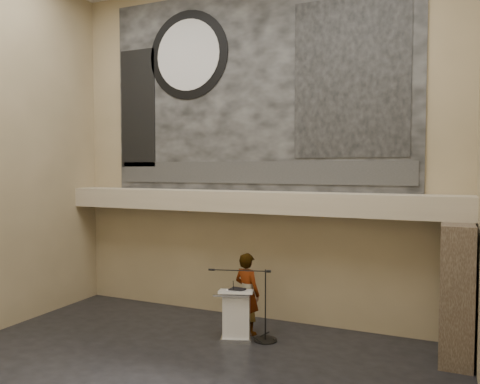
% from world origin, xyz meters
% --- Properties ---
extents(floor, '(10.00, 10.00, 0.00)m').
position_xyz_m(floor, '(0.00, 0.00, 0.00)').
color(floor, black).
rests_on(floor, ground).
extents(wall_back, '(10.00, 0.02, 8.50)m').
position_xyz_m(wall_back, '(0.00, 4.00, 4.25)').
color(wall_back, '#887856').
rests_on(wall_back, floor).
extents(soffit, '(10.00, 0.80, 0.50)m').
position_xyz_m(soffit, '(0.00, 3.60, 2.95)').
color(soffit, tan).
rests_on(soffit, wall_back).
extents(sprinkler_left, '(0.04, 0.04, 0.06)m').
position_xyz_m(sprinkler_left, '(-1.60, 3.55, 2.67)').
color(sprinkler_left, '#B2893D').
rests_on(sprinkler_left, soffit).
extents(sprinkler_right, '(0.04, 0.04, 0.06)m').
position_xyz_m(sprinkler_right, '(1.90, 3.55, 2.67)').
color(sprinkler_right, '#B2893D').
rests_on(sprinkler_right, soffit).
extents(banner, '(8.00, 0.05, 5.00)m').
position_xyz_m(banner, '(0.00, 3.97, 5.70)').
color(banner, black).
rests_on(banner, wall_back).
extents(banner_text_strip, '(7.76, 0.02, 0.55)m').
position_xyz_m(banner_text_strip, '(0.00, 3.93, 3.65)').
color(banner_text_strip, '#2B2B2B').
rests_on(banner_text_strip, banner).
extents(banner_clock_rim, '(2.30, 0.02, 2.30)m').
position_xyz_m(banner_clock_rim, '(-1.80, 3.93, 6.70)').
color(banner_clock_rim, black).
rests_on(banner_clock_rim, banner).
extents(banner_clock_face, '(1.84, 0.02, 1.84)m').
position_xyz_m(banner_clock_face, '(-1.80, 3.91, 6.70)').
color(banner_clock_face, silver).
rests_on(banner_clock_face, banner).
extents(banner_building_print, '(2.60, 0.02, 3.60)m').
position_xyz_m(banner_building_print, '(2.40, 3.93, 5.80)').
color(banner_building_print, black).
rests_on(banner_building_print, banner).
extents(banner_brick_print, '(1.10, 0.02, 3.20)m').
position_xyz_m(banner_brick_print, '(-3.40, 3.93, 5.40)').
color(banner_brick_print, black).
rests_on(banner_brick_print, banner).
extents(stone_pier, '(0.60, 1.40, 2.70)m').
position_xyz_m(stone_pier, '(4.65, 3.15, 1.35)').
color(stone_pier, '#3F3226').
rests_on(stone_pier, floor).
extents(lectern, '(0.87, 0.74, 1.14)m').
position_xyz_m(lectern, '(0.28, 2.37, 0.55)').
color(lectern, silver).
rests_on(lectern, floor).
extents(binder, '(0.34, 0.28, 0.04)m').
position_xyz_m(binder, '(0.30, 2.37, 1.12)').
color(binder, black).
rests_on(binder, lectern).
extents(papers, '(0.26, 0.30, 0.00)m').
position_xyz_m(papers, '(0.19, 2.33, 1.10)').
color(papers, white).
rests_on(papers, lectern).
extents(speaker_person, '(0.78, 0.63, 1.85)m').
position_xyz_m(speaker_person, '(0.34, 2.83, 0.92)').
color(speaker_person, silver).
rests_on(speaker_person, floor).
extents(mic_stand, '(1.47, 0.62, 1.57)m').
position_xyz_m(mic_stand, '(0.83, 2.57, 0.24)').
color(mic_stand, black).
rests_on(mic_stand, floor).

